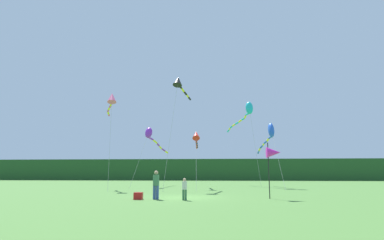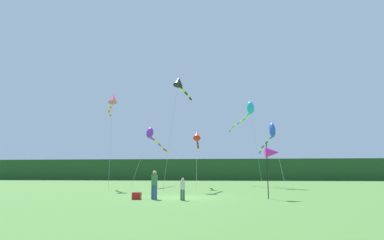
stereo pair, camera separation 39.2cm
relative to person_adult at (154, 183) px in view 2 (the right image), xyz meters
name	(u,v)px [view 2 (the right image)]	position (x,y,z in m)	size (l,w,h in m)	color
ground_plane	(183,197)	(1.61, 1.76, -0.98)	(120.00, 120.00, 0.00)	#477533
distant_treeline	(210,170)	(1.61, 46.76, 1.22)	(108.00, 2.36, 4.42)	#234C23
person_adult	(154,183)	(0.00, 0.00, 0.00)	(0.39, 0.39, 1.76)	#334C8C
person_child	(183,188)	(1.84, -0.45, -0.25)	(0.29, 0.29, 1.32)	#3F724C
cooler_box	(137,196)	(-1.06, -0.19, -0.77)	(0.52, 0.37, 0.44)	red
banner_flag_pole	(272,153)	(7.47, 1.06, 1.91)	(0.90, 0.70, 3.57)	black
kite_blue	(271,133)	(9.76, 15.86, 5.07)	(1.28, 10.58, 7.31)	#B2B2B2
kite_purple	(152,136)	(-4.10, 16.94, 5.02)	(2.33, 10.27, 7.08)	#B2B2B2
kite_cyan	(248,111)	(7.51, 18.30, 8.11)	(3.40, 8.64, 10.19)	#B2B2B2
kite_black	(179,83)	(-0.04, 11.16, 9.78)	(1.91, 6.71, 11.51)	#B2B2B2
kite_rainbow	(112,100)	(-6.96, 10.81, 8.08)	(2.41, 5.86, 9.84)	#B2B2B2
kite_red	(197,137)	(1.57, 13.78, 4.49)	(0.87, 8.17, 6.28)	#B2B2B2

